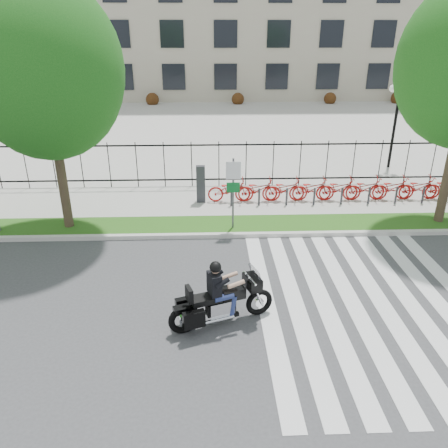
{
  "coord_description": "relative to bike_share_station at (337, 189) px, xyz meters",
  "views": [
    {
      "loc": [
        0.75,
        -9.44,
        6.48
      ],
      "look_at": [
        1.2,
        3.0,
        0.99
      ],
      "focal_mm": 35.0,
      "sensor_mm": 36.0,
      "label": 1
    }
  ],
  "objects": [
    {
      "name": "iron_fence",
      "position": [
        -5.95,
        2.0,
        0.51
      ],
      "size": [
        30.0,
        0.06,
        2.0
      ],
      "primitive_type": null,
      "color": "black",
      "rests_on": "sidewalk"
    },
    {
      "name": "motorcycle_rider",
      "position": [
        -4.94,
        -7.91,
        0.05
      ],
      "size": [
        2.56,
        1.29,
        2.06
      ],
      "color": "black",
      "rests_on": "ground"
    },
    {
      "name": "plaza",
      "position": [
        -5.95,
        17.8,
        -0.59
      ],
      "size": [
        80.0,
        34.0,
        0.1
      ],
      "primitive_type": "cube",
      "color": "#AAA79F",
      "rests_on": "ground"
    },
    {
      "name": "bike_share_station",
      "position": [
        0.0,
        0.0,
        0.0
      ],
      "size": [
        11.1,
        0.86,
        1.5
      ],
      "color": "#2D2D33",
      "rests_on": "sidewalk"
    },
    {
      "name": "sidewalk",
      "position": [
        -5.95,
        0.25,
        -0.56
      ],
      "size": [
        60.0,
        3.5,
        0.15
      ],
      "primitive_type": "cube",
      "color": "#AAA79F",
      "rests_on": "ground"
    },
    {
      "name": "ground",
      "position": [
        -5.95,
        -7.2,
        -0.64
      ],
      "size": [
        120.0,
        120.0,
        0.0
      ],
      "primitive_type": "plane",
      "color": "#3E3E41",
      "rests_on": "ground"
    },
    {
      "name": "sign_pole_regulatory",
      "position": [
        -4.38,
        -2.62,
        1.1
      ],
      "size": [
        0.5,
        0.09,
        2.5
      ],
      "color": "#59595B",
      "rests_on": "grass_verge"
    },
    {
      "name": "crosswalk_stripes",
      "position": [
        -1.13,
        -7.2,
        -0.63
      ],
      "size": [
        5.7,
        8.0,
        0.01
      ],
      "primitive_type": null,
      "color": "silver",
      "rests_on": "ground"
    },
    {
      "name": "curb",
      "position": [
        -5.95,
        -3.1,
        -0.56
      ],
      "size": [
        60.0,
        0.2,
        0.15
      ],
      "primitive_type": "cube",
      "color": "beige",
      "rests_on": "ground"
    },
    {
      "name": "street_tree_1",
      "position": [
        -10.2,
        -2.25,
        4.76
      ],
      "size": [
        4.86,
        4.86,
        8.05
      ],
      "color": "#3A2D20",
      "rests_on": "grass_verge"
    },
    {
      "name": "lamp_post_right",
      "position": [
        4.05,
        4.8,
        2.57
      ],
      "size": [
        1.06,
        0.7,
        4.25
      ],
      "color": "black",
      "rests_on": "ground"
    },
    {
      "name": "grass_verge",
      "position": [
        -5.95,
        -2.25,
        -0.56
      ],
      "size": [
        60.0,
        1.5,
        0.15
      ],
      "primitive_type": "cube",
      "color": "#265715",
      "rests_on": "ground"
    }
  ]
}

